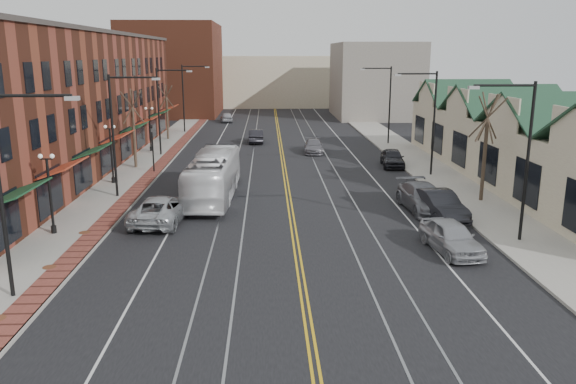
{
  "coord_description": "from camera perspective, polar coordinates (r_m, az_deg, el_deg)",
  "views": [
    {
      "loc": [
        -1.42,
        -20.91,
        9.43
      ],
      "look_at": [
        -0.29,
        9.14,
        2.0
      ],
      "focal_mm": 35.0,
      "sensor_mm": 36.0,
      "label": 1
    }
  ],
  "objects": [
    {
      "name": "distant_car_left",
      "position": [
        61.34,
        -3.28,
        5.7
      ],
      "size": [
        1.66,
        4.43,
        1.45
      ],
      "primitive_type": "imported",
      "rotation": [
        0.0,
        0.0,
        3.17
      ],
      "color": "black",
      "rests_on": "ground"
    },
    {
      "name": "streetlight_r_2",
      "position": [
        60.37,
        9.9,
        9.5
      ],
      "size": [
        3.33,
        0.25,
        8.0
      ],
      "color": "black",
      "rests_on": "sidewalk_right"
    },
    {
      "name": "distant_car_far",
      "position": [
        80.45,
        -6.26,
        7.56
      ],
      "size": [
        2.1,
        4.2,
        1.37
      ],
      "primitive_type": "imported",
      "rotation": [
        0.0,
        0.0,
        3.26
      ],
      "color": "#A5A6AC",
      "rests_on": "ground"
    },
    {
      "name": "manhole_mid",
      "position": [
        27.44,
        -23.07,
        -7.03
      ],
      "size": [
        0.6,
        0.6,
        0.02
      ],
      "primitive_type": "cylinder",
      "color": "#592D19",
      "rests_on": "sidewalk_left"
    },
    {
      "name": "traffic_signal",
      "position": [
        46.38,
        -13.6,
        4.71
      ],
      "size": [
        0.18,
        0.15,
        3.8
      ],
      "color": "black",
      "rests_on": "sidewalk_left"
    },
    {
      "name": "backdrop_right",
      "position": [
        87.55,
        8.82,
        11.15
      ],
      "size": [
        12.0,
        16.0,
        11.0
      ],
      "primitive_type": "cube",
      "color": "slate",
      "rests_on": "ground"
    },
    {
      "name": "parked_suv",
      "position": [
        32.87,
        -12.75,
        -1.71
      ],
      "size": [
        3.18,
        5.92,
        1.58
      ],
      "primitive_type": "imported",
      "rotation": [
        0.0,
        0.0,
        3.04
      ],
      "color": "#B5B9BD",
      "rests_on": "ground"
    },
    {
      "name": "parked_car_a",
      "position": [
        28.48,
        16.25,
        -4.38
      ],
      "size": [
        2.43,
        4.76,
        1.55
      ],
      "primitive_type": "imported",
      "rotation": [
        0.0,
        0.0,
        0.14
      ],
      "color": "#A0A2A7",
      "rests_on": "ground"
    },
    {
      "name": "streetlight_r_1",
      "position": [
        44.9,
        14.11,
        7.84
      ],
      "size": [
        3.33,
        0.25,
        8.0
      ],
      "color": "black",
      "rests_on": "sidewalk_right"
    },
    {
      "name": "ground",
      "position": [
        22.98,
        1.6,
        -10.35
      ],
      "size": [
        160.0,
        160.0,
        0.0
      ],
      "primitive_type": "plane",
      "color": "black",
      "rests_on": "ground"
    },
    {
      "name": "manhole_far",
      "position": [
        31.89,
        -19.96,
        -3.88
      ],
      "size": [
        0.6,
        0.6,
        0.02
      ],
      "primitive_type": "cylinder",
      "color": "#592D19",
      "rests_on": "sidewalk_left"
    },
    {
      "name": "sidewalk_left",
      "position": [
        43.28,
        -16.26,
        0.84
      ],
      "size": [
        4.0,
        120.0,
        0.15
      ],
      "primitive_type": "cube",
      "color": "gray",
      "rests_on": "ground"
    },
    {
      "name": "backdrop_left",
      "position": [
        92.1,
        -11.53,
        12.1
      ],
      "size": [
        14.0,
        18.0,
        14.0
      ],
      "primitive_type": "cube",
      "color": "brown",
      "rests_on": "ground"
    },
    {
      "name": "streetlight_l_1",
      "position": [
        38.4,
        -16.78,
        6.71
      ],
      "size": [
        3.33,
        0.25,
        8.0
      ],
      "color": "black",
      "rests_on": "sidewalk_left"
    },
    {
      "name": "streetlight_r_0",
      "position": [
        29.98,
        22.51,
        4.38
      ],
      "size": [
        3.33,
        0.25,
        8.0
      ],
      "color": "black",
      "rests_on": "sidewalk_right"
    },
    {
      "name": "lamppost_l_2",
      "position": [
        43.07,
        -17.48,
        3.58
      ],
      "size": [
        0.84,
        0.28,
        4.27
      ],
      "color": "black",
      "rests_on": "sidewalk_left"
    },
    {
      "name": "tree_left_far",
      "position": [
        64.17,
        -12.21,
        8.07
      ],
      "size": [
        1.66,
        1.28,
        6.02
      ],
      "color": "#382B21",
      "rests_on": "sidewalk_left"
    },
    {
      "name": "parked_car_c",
      "position": [
        35.51,
        13.59,
        -0.57
      ],
      "size": [
        2.66,
        5.73,
        1.62
      ],
      "primitive_type": "imported",
      "rotation": [
        0.0,
        0.0,
        0.07
      ],
      "color": "slate",
      "rests_on": "ground"
    },
    {
      "name": "parked_car_d",
      "position": [
        48.89,
        10.56,
        3.43
      ],
      "size": [
        2.2,
        4.59,
        1.51
      ],
      "primitive_type": "imported",
      "rotation": [
        0.0,
        0.0,
        -0.1
      ],
      "color": "#222228",
      "rests_on": "ground"
    },
    {
      "name": "transit_bus",
      "position": [
        37.48,
        -7.59,
        1.58
      ],
      "size": [
        2.97,
        11.03,
        3.05
      ],
      "primitive_type": "imported",
      "rotation": [
        0.0,
        0.0,
        3.1
      ],
      "color": "white",
      "rests_on": "ground"
    },
    {
      "name": "streetlight_l_3",
      "position": [
        69.72,
        -10.25,
        10.05
      ],
      "size": [
        3.33,
        0.25,
        8.0
      ],
      "color": "black",
      "rests_on": "sidewalk_left"
    },
    {
      "name": "tree_right_mid",
      "position": [
        38.01,
        19.41,
        4.5
      ],
      "size": [
        1.9,
        1.46,
        6.93
      ],
      "color": "#382B21",
      "rests_on": "sidewalk_right"
    },
    {
      "name": "building_right",
      "position": [
        45.84,
        22.99,
        3.83
      ],
      "size": [
        8.0,
        36.0,
        4.6
      ],
      "primitive_type": "cube",
      "color": "#C1B195",
      "rests_on": "ground"
    },
    {
      "name": "lamppost_l_1",
      "position": [
        31.9,
        -23.0,
        -0.34
      ],
      "size": [
        0.84,
        0.28,
        4.27
      ],
      "color": "black",
      "rests_on": "sidewalk_left"
    },
    {
      "name": "sidewalk_right",
      "position": [
        44.06,
        15.63,
        1.1
      ],
      "size": [
        4.0,
        120.0,
        0.15
      ],
      "primitive_type": "cube",
      "color": "gray",
      "rests_on": "ground"
    },
    {
      "name": "tree_left_near",
      "position": [
        48.56,
        -15.43,
        6.39
      ],
      "size": [
        1.78,
        1.37,
        6.48
      ],
      "color": "#382B21",
      "rests_on": "sidewalk_left"
    },
    {
      "name": "building_left",
      "position": [
        51.18,
        -22.5,
        8.44
      ],
      "size": [
        10.0,
        50.0,
        11.0
      ],
      "primitive_type": "cube",
      "color": "brown",
      "rests_on": "ground"
    },
    {
      "name": "backdrop_mid",
      "position": [
        106.03,
        -1.42,
        11.22
      ],
      "size": [
        22.0,
        14.0,
        9.0
      ],
      "primitive_type": "cube",
      "color": "#C1B195",
      "rests_on": "ground"
    },
    {
      "name": "distant_car_right",
      "position": [
        54.93,
        2.61,
        4.67
      ],
      "size": [
        2.09,
        4.57,
        1.3
      ],
      "primitive_type": "imported",
      "rotation": [
        0.0,
        0.0,
        -0.06
      ],
      "color": "slate",
      "rests_on": "ground"
    },
    {
      "name": "parked_car_b",
      "position": [
        33.98,
        15.09,
        -1.28
      ],
      "size": [
        2.41,
        5.18,
        1.64
      ],
      "primitive_type": "imported",
      "rotation": [
        0.0,
        0.0,
        0.14
      ],
      "color": "#222227",
      "rests_on": "ground"
    },
    {
      "name": "streetlight_l_0",
      "position": [
        23.44,
        -26.38,
        1.59
      ],
      "size": [
        3.33,
        0.25,
        8.0
      ],
      "color": "black",
      "rests_on": "sidewalk_left"
    },
    {
      "name": "streetlight_l_2",
      "position": [
        53.96,
        -12.58,
        8.87
      ],
      "size": [
        3.33,
        0.25,
        8.0
      ],
      "color": "black",
      "rests_on": "sidewalk_left"
    },
    {
      "name": "lamppost_l_3",
      "position": [
        56.54,
        -13.83,
        6.14
      ],
      "size": [
        0.84,
        0.28,
        4.27
      ],
      "color": "black",
      "rests_on": "sidewalk_left"
    }
  ]
}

